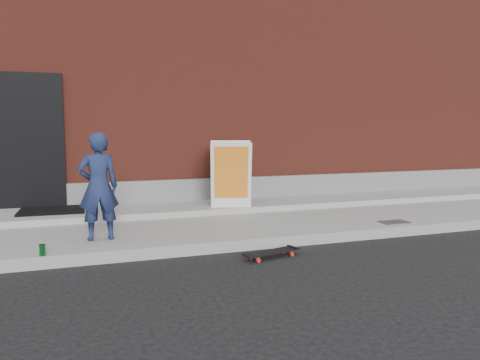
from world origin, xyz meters
name	(u,v)px	position (x,y,z in m)	size (l,w,h in m)	color
ground	(234,252)	(0.00, 0.00, 0.00)	(80.00, 80.00, 0.00)	black
sidewalk	(204,224)	(0.00, 1.50, 0.07)	(20.00, 3.00, 0.15)	gray
apron	(191,208)	(0.00, 2.40, 0.20)	(20.00, 1.20, 0.10)	gray
building	(150,95)	(0.00, 6.99, 2.50)	(20.00, 8.10, 5.00)	maroon
child	(98,187)	(-1.64, 0.64, 0.85)	(0.51, 0.34, 1.40)	#1A244A
skateboard	(272,252)	(0.35, -0.41, 0.07)	(0.77, 0.37, 0.08)	red
pizza_sign	(231,174)	(0.62, 2.03, 0.82)	(0.89, 0.97, 1.15)	silver
soda_can	(42,250)	(-2.30, 0.05, 0.22)	(0.07, 0.07, 0.13)	#197E2B
doormat	(52,210)	(-2.30, 2.54, 0.26)	(1.02, 0.82, 0.03)	black
utility_plate	(394,222)	(2.73, 0.30, 0.16)	(0.44, 0.28, 0.01)	#56565B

